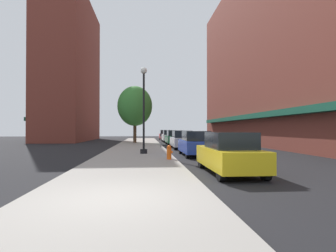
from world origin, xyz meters
The scene contains 14 objects.
ground_plane centered at (4.00, 18.00, 0.00)m, with size 90.00×90.00×0.00m, color black.
sidewalk_slab centered at (0.00, 19.00, 0.06)m, with size 4.80×50.00×0.12m, color gray.
building_right_brick centered at (14.99, 22.00, 10.53)m, with size 6.80×40.00×21.10m.
building_far_background centered at (-11.01, 37.00, 10.95)m, with size 6.80×18.00×21.95m.
lamppost centered at (0.56, 11.92, 3.20)m, with size 0.48×0.48×5.90m.
fire_hydrant centered at (1.97, 8.22, 0.52)m, with size 0.33×0.26×0.79m.
parking_meter_near centered at (2.05, 17.23, 0.95)m, with size 0.14×0.09×1.31m.
tree_near centered at (-0.60, 27.32, 4.67)m, with size 4.32×4.32×7.05m.
car_yellow centered at (4.00, 3.96, 0.81)m, with size 1.80×4.30×1.66m.
car_blue centered at (4.00, 11.17, 0.81)m, with size 1.80×4.30×1.66m.
car_silver centered at (4.00, 17.80, 0.81)m, with size 1.80×4.30×1.66m.
car_green centered at (4.00, 24.05, 0.81)m, with size 1.80×4.30×1.66m.
car_white centered at (4.00, 30.87, 0.81)m, with size 1.80×4.30×1.66m.
car_red centered at (4.00, 38.18, 0.81)m, with size 1.80×4.30×1.66m.
Camera 1 is at (0.63, -6.58, 1.78)m, focal length 28.86 mm.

